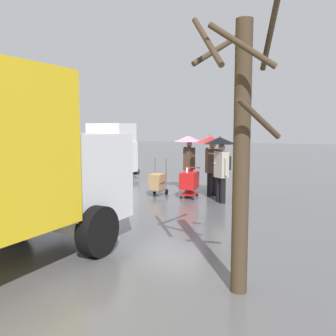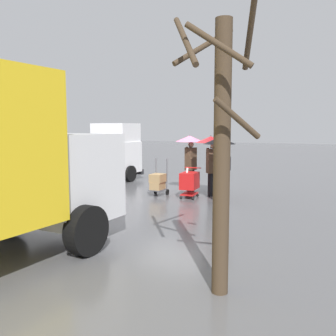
{
  "view_description": "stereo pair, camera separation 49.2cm",
  "coord_description": "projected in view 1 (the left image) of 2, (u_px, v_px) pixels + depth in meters",
  "views": [
    {
      "loc": [
        -5.63,
        12.05,
        2.42
      ],
      "look_at": [
        -0.36,
        1.04,
        1.05
      ],
      "focal_mm": 38.87,
      "sensor_mm": 36.0,
      "label": 1
    },
    {
      "loc": [
        -6.07,
        11.82,
        2.42
      ],
      "look_at": [
        -0.36,
        1.04,
        1.05
      ],
      "focal_mm": 38.87,
      "sensor_mm": 36.0,
      "label": 2
    }
  ],
  "objects": [
    {
      "name": "shopping_cart_vendor",
      "position": [
        189.0,
        181.0,
        12.5
      ],
      "size": [
        0.66,
        0.89,
        1.04
      ],
      "color": "red",
      "rests_on": "ground"
    },
    {
      "name": "slush_patch_near_cluster",
      "position": [
        68.0,
        201.0,
        12.03
      ],
      "size": [
        2.36,
        2.36,
        0.01
      ],
      "primitive_type": "cylinder",
      "color": "silver",
      "rests_on": "ground"
    },
    {
      "name": "hand_dolly_boxes",
      "position": [
        157.0,
        182.0,
        12.88
      ],
      "size": [
        0.54,
        0.72,
        1.32
      ],
      "color": "#515156",
      "rests_on": "ground"
    },
    {
      "name": "pedestrian_black_side",
      "position": [
        211.0,
        152.0,
        12.74
      ],
      "size": [
        1.04,
        1.04,
        2.15
      ],
      "color": "black",
      "rests_on": "ground"
    },
    {
      "name": "ground_plane",
      "position": [
        171.0,
        193.0,
        13.48
      ],
      "size": [
        90.0,
        90.0,
        0.0
      ],
      "primitive_type": "plane",
      "color": "#5B5B5E"
    },
    {
      "name": "bare_tree_near",
      "position": [
        241.0,
        147.0,
        5.14
      ],
      "size": [
        1.34,
        1.54,
        4.06
      ],
      "color": "#423323",
      "rests_on": "ground"
    },
    {
      "name": "cargo_van_parked_right",
      "position": [
        89.0,
        157.0,
        15.34
      ],
      "size": [
        2.32,
        5.4,
        2.6
      ],
      "color": "white",
      "rests_on": "ground"
    },
    {
      "name": "pedestrian_pink_side",
      "position": [
        221.0,
        154.0,
        11.62
      ],
      "size": [
        1.04,
        1.04,
        2.15
      ],
      "color": "black",
      "rests_on": "ground"
    },
    {
      "name": "pedestrian_white_side",
      "position": [
        189.0,
        150.0,
        13.6
      ],
      "size": [
        1.04,
        1.04,
        2.15
      ],
      "color": "black",
      "rests_on": "ground"
    }
  ]
}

